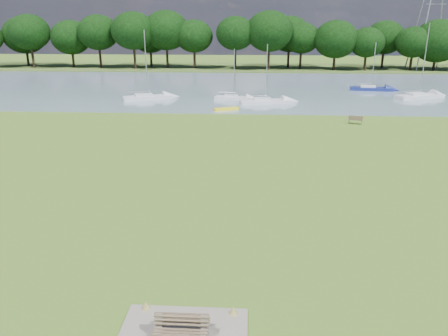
# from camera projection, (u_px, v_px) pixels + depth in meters

# --- Properties ---
(ground) EXTENTS (220.00, 220.00, 0.00)m
(ground) POSITION_uv_depth(u_px,v_px,m) (216.00, 185.00, 27.34)
(ground) COLOR olive
(river) EXTENTS (220.00, 40.00, 0.10)m
(river) POSITION_uv_depth(u_px,v_px,m) (237.00, 88.00, 67.05)
(river) COLOR slate
(river) RESTS_ON ground
(far_bank) EXTENTS (220.00, 20.00, 0.40)m
(far_bank) POSITION_uv_depth(u_px,v_px,m) (242.00, 68.00, 95.42)
(far_bank) COLOR #4C6626
(far_bank) RESTS_ON ground
(bench_pair) EXTENTS (1.74, 1.03, 0.94)m
(bench_pair) POSITION_uv_depth(u_px,v_px,m) (182.00, 327.00, 13.94)
(bench_pair) COLOR gray
(bench_pair) RESTS_ON concrete_pad
(riverbank_bench) EXTENTS (1.44, 0.75, 0.85)m
(riverbank_bench) POSITION_uv_depth(u_px,v_px,m) (355.00, 120.00, 43.41)
(riverbank_bench) COLOR brown
(riverbank_bench) RESTS_ON ground
(kayak) EXTENTS (2.93, 1.83, 0.29)m
(kayak) POSITION_uv_depth(u_px,v_px,m) (226.00, 109.00, 50.01)
(kayak) COLOR yellow
(kayak) RESTS_ON river
(tree_line) EXTENTS (138.58, 9.74, 11.79)m
(tree_line) POSITION_uv_depth(u_px,v_px,m) (231.00, 35.00, 89.53)
(tree_line) COLOR black
(tree_line) RESTS_ON far_bank
(sailboat_0) EXTENTS (6.93, 4.32, 9.49)m
(sailboat_0) POSITION_uv_depth(u_px,v_px,m) (419.00, 95.00, 57.64)
(sailboat_0) COLOR silver
(sailboat_0) RESTS_ON river
(sailboat_2) EXTENTS (6.61, 3.03, 7.09)m
(sailboat_2) POSITION_uv_depth(u_px,v_px,m) (265.00, 100.00, 54.04)
(sailboat_2) COLOR silver
(sailboat_2) RESTS_ON river
(sailboat_3) EXTENTS (5.11, 1.98, 6.43)m
(sailboat_3) POSITION_uv_depth(u_px,v_px,m) (234.00, 97.00, 56.55)
(sailboat_3) COLOR silver
(sailboat_3) RESTS_ON river
(sailboat_4) EXTENTS (6.52, 4.01, 8.67)m
(sailboat_4) POSITION_uv_depth(u_px,v_px,m) (147.00, 96.00, 56.85)
(sailboat_4) COLOR silver
(sailboat_4) RESTS_ON river
(sailboat_5) EXTENTS (6.13, 2.42, 6.82)m
(sailboat_5) POSITION_uv_depth(u_px,v_px,m) (371.00, 88.00, 64.12)
(sailboat_5) COLOR navy
(sailboat_5) RESTS_ON river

